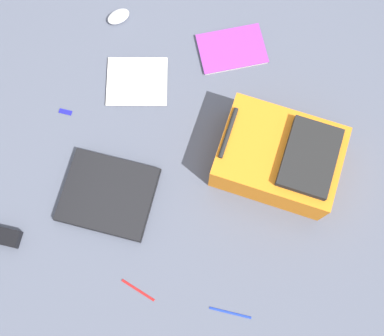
{
  "coord_description": "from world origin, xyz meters",
  "views": [
    {
      "loc": [
        -0.45,
        -0.13,
        1.69
      ],
      "look_at": [
        0.0,
        -0.03,
        0.02
      ],
      "focal_mm": 44.17,
      "sensor_mm": 36.0,
      "label": 1
    }
  ],
  "objects_px": {
    "pen_black": "(230,313)",
    "pen_blue": "(138,290)",
    "book_red": "(137,82)",
    "backpack": "(279,157)",
    "computer_mouse": "(118,17)",
    "usb_stick": "(65,112)",
    "power_brick": "(3,236)",
    "book_manual": "(232,49)",
    "laptop": "(108,194)"
  },
  "relations": [
    {
      "from": "backpack",
      "to": "usb_stick",
      "type": "bearing_deg",
      "value": 87.77
    },
    {
      "from": "power_brick",
      "to": "usb_stick",
      "type": "distance_m",
      "value": 0.51
    },
    {
      "from": "computer_mouse",
      "to": "usb_stick",
      "type": "bearing_deg",
      "value": 123.16
    },
    {
      "from": "book_red",
      "to": "usb_stick",
      "type": "relative_size",
      "value": 5.53
    },
    {
      "from": "laptop",
      "to": "book_red",
      "type": "bearing_deg",
      "value": 1.23
    },
    {
      "from": "backpack",
      "to": "power_brick",
      "type": "xyz_separation_m",
      "value": [
        -0.48,
        0.9,
        -0.07
      ]
    },
    {
      "from": "pen_blue",
      "to": "book_red",
      "type": "bearing_deg",
      "value": 14.52
    },
    {
      "from": "power_brick",
      "to": "usb_stick",
      "type": "height_order",
      "value": "power_brick"
    },
    {
      "from": "book_red",
      "to": "pen_blue",
      "type": "relative_size",
      "value": 2.06
    },
    {
      "from": "book_red",
      "to": "power_brick",
      "type": "distance_m",
      "value": 0.76
    },
    {
      "from": "backpack",
      "to": "pen_blue",
      "type": "height_order",
      "value": "backpack"
    },
    {
      "from": "laptop",
      "to": "book_red",
      "type": "distance_m",
      "value": 0.46
    },
    {
      "from": "pen_blue",
      "to": "usb_stick",
      "type": "bearing_deg",
      "value": 36.82
    },
    {
      "from": "power_brick",
      "to": "usb_stick",
      "type": "bearing_deg",
      "value": -8.31
    },
    {
      "from": "book_red",
      "to": "usb_stick",
      "type": "xyz_separation_m",
      "value": [
        -0.18,
        0.24,
        -0.0
      ]
    },
    {
      "from": "pen_blue",
      "to": "usb_stick",
      "type": "xyz_separation_m",
      "value": [
        0.58,
        0.44,
        -0.0
      ]
    },
    {
      "from": "book_manual",
      "to": "pen_black",
      "type": "xyz_separation_m",
      "value": [
        -0.99,
        -0.19,
        -0.0
      ]
    },
    {
      "from": "computer_mouse",
      "to": "power_brick",
      "type": "relative_size",
      "value": 0.8
    },
    {
      "from": "book_red",
      "to": "pen_black",
      "type": "height_order",
      "value": "book_red"
    },
    {
      "from": "power_brick",
      "to": "pen_blue",
      "type": "height_order",
      "value": "power_brick"
    },
    {
      "from": "book_red",
      "to": "book_manual",
      "type": "xyz_separation_m",
      "value": [
        0.22,
        -0.33,
        0.0
      ]
    },
    {
      "from": "book_red",
      "to": "backpack",
      "type": "bearing_deg",
      "value": -110.02
    },
    {
      "from": "laptop",
      "to": "pen_black",
      "type": "height_order",
      "value": "laptop"
    },
    {
      "from": "book_manual",
      "to": "pen_black",
      "type": "distance_m",
      "value": 1.01
    },
    {
      "from": "pen_blue",
      "to": "computer_mouse",
      "type": "bearing_deg",
      "value": 18.41
    },
    {
      "from": "computer_mouse",
      "to": "backpack",
      "type": "bearing_deg",
      "value": -167.47
    },
    {
      "from": "laptop",
      "to": "power_brick",
      "type": "xyz_separation_m",
      "value": [
        -0.23,
        0.32,
        0.0
      ]
    },
    {
      "from": "backpack",
      "to": "book_red",
      "type": "relative_size",
      "value": 1.63
    },
    {
      "from": "backpack",
      "to": "book_manual",
      "type": "height_order",
      "value": "backpack"
    },
    {
      "from": "pen_blue",
      "to": "pen_black",
      "type": "bearing_deg",
      "value": -90.75
    },
    {
      "from": "computer_mouse",
      "to": "power_brick",
      "type": "xyz_separation_m",
      "value": [
        -0.95,
        0.17,
        0.0
      ]
    },
    {
      "from": "pen_black",
      "to": "pen_blue",
      "type": "xyz_separation_m",
      "value": [
        0.0,
        0.33,
        0.0
      ]
    },
    {
      "from": "laptop",
      "to": "computer_mouse",
      "type": "height_order",
      "value": "computer_mouse"
    },
    {
      "from": "backpack",
      "to": "computer_mouse",
      "type": "bearing_deg",
      "value": 57.04
    },
    {
      "from": "pen_blue",
      "to": "power_brick",
      "type": "bearing_deg",
      "value": 81.62
    },
    {
      "from": "power_brick",
      "to": "book_red",
      "type": "bearing_deg",
      "value": -24.42
    },
    {
      "from": "book_manual",
      "to": "power_brick",
      "type": "relative_size",
      "value": 2.6
    },
    {
      "from": "laptop",
      "to": "book_manual",
      "type": "height_order",
      "value": "laptop"
    },
    {
      "from": "book_manual",
      "to": "pen_blue",
      "type": "xyz_separation_m",
      "value": [
        -0.98,
        0.14,
        -0.0
      ]
    },
    {
      "from": "power_brick",
      "to": "pen_black",
      "type": "xyz_separation_m",
      "value": [
        -0.08,
        -0.84,
        -0.01
      ]
    },
    {
      "from": "book_red",
      "to": "pen_blue",
      "type": "height_order",
      "value": "book_red"
    },
    {
      "from": "backpack",
      "to": "power_brick",
      "type": "relative_size",
      "value": 3.72
    },
    {
      "from": "book_red",
      "to": "pen_black",
      "type": "xyz_separation_m",
      "value": [
        -0.77,
        -0.53,
        -0.0
      ]
    },
    {
      "from": "computer_mouse",
      "to": "pen_black",
      "type": "distance_m",
      "value": 1.23
    },
    {
      "from": "pen_black",
      "to": "book_red",
      "type": "bearing_deg",
      "value": 34.36
    },
    {
      "from": "computer_mouse",
      "to": "pen_blue",
      "type": "height_order",
      "value": "computer_mouse"
    },
    {
      "from": "book_red",
      "to": "book_manual",
      "type": "relative_size",
      "value": 0.88
    },
    {
      "from": "laptop",
      "to": "power_brick",
      "type": "bearing_deg",
      "value": 125.3
    },
    {
      "from": "book_red",
      "to": "pen_blue",
      "type": "distance_m",
      "value": 0.79
    },
    {
      "from": "laptop",
      "to": "computer_mouse",
      "type": "relative_size",
      "value": 3.5
    }
  ]
}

